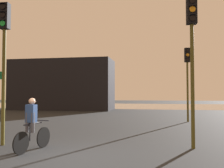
{
  "coord_description": "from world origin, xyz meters",
  "views": [
    {
      "loc": [
        2.56,
        -6.31,
        1.75
      ],
      "look_at": [
        0.5,
        5.0,
        2.2
      ],
      "focal_mm": 40.0,
      "sensor_mm": 36.0,
      "label": 1
    }
  ],
  "objects_px": {
    "distant_building": "(62,85)",
    "traffic_light_near_left": "(4,47)",
    "cyclist": "(32,124)",
    "traffic_light_far_right": "(187,70)",
    "traffic_light_near_right": "(192,43)"
  },
  "relations": [
    {
      "from": "distant_building",
      "to": "traffic_light_near_left",
      "type": "relative_size",
      "value": 2.28
    },
    {
      "from": "traffic_light_near_left",
      "to": "cyclist",
      "type": "height_order",
      "value": "traffic_light_near_left"
    },
    {
      "from": "traffic_light_near_left",
      "to": "traffic_light_far_right",
      "type": "bearing_deg",
      "value": -132.76
    },
    {
      "from": "traffic_light_far_right",
      "to": "traffic_light_near_right",
      "type": "bearing_deg",
      "value": 75.78
    },
    {
      "from": "distant_building",
      "to": "traffic_light_far_right",
      "type": "height_order",
      "value": "distant_building"
    },
    {
      "from": "distant_building",
      "to": "cyclist",
      "type": "height_order",
      "value": "distant_building"
    },
    {
      "from": "traffic_light_near_right",
      "to": "traffic_light_near_left",
      "type": "relative_size",
      "value": 1.01
    },
    {
      "from": "distant_building",
      "to": "traffic_light_near_left",
      "type": "bearing_deg",
      "value": -74.31
    },
    {
      "from": "traffic_light_far_right",
      "to": "cyclist",
      "type": "xyz_separation_m",
      "value": [
        -5.65,
        -9.13,
        -2.4
      ]
    },
    {
      "from": "traffic_light_far_right",
      "to": "traffic_light_near_left",
      "type": "distance_m",
      "value": 11.04
    },
    {
      "from": "traffic_light_near_right",
      "to": "cyclist",
      "type": "height_order",
      "value": "traffic_light_near_right"
    },
    {
      "from": "traffic_light_near_right",
      "to": "traffic_light_far_right",
      "type": "distance_m",
      "value": 7.89
    },
    {
      "from": "traffic_light_near_right",
      "to": "traffic_light_far_right",
      "type": "xyz_separation_m",
      "value": [
        0.75,
        7.86,
        -0.17
      ]
    },
    {
      "from": "distant_building",
      "to": "cyclist",
      "type": "bearing_deg",
      "value": -70.95
    },
    {
      "from": "traffic_light_far_right",
      "to": "traffic_light_near_left",
      "type": "xyz_separation_m",
      "value": [
        -7.06,
        -8.49,
        0.16
      ]
    }
  ]
}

